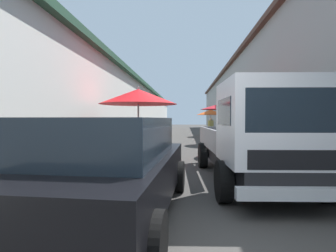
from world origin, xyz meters
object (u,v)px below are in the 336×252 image
object	(u,v)px
parked_scooter	(155,137)
fruit_stall_far_left	(138,105)
delivery_truck	(261,139)
plastic_stool	(128,146)
fruit_stall_near_left	(249,110)
fruit_stall_near_right	(210,116)
hatchback_car	(112,166)
fruit_stall_far_right	(220,112)
vendor_by_crates	(211,126)

from	to	relation	value
parked_scooter	fruit_stall_far_left	bearing A→B (deg)	-178.23
delivery_truck	parked_scooter	distance (m)	9.15
plastic_stool	delivery_truck	bearing A→B (deg)	-142.71
fruit_stall_near_left	fruit_stall_near_right	distance (m)	10.32
fruit_stall_near_right	parked_scooter	bearing A→B (deg)	150.15
hatchback_car	plastic_stool	xyz separation A→B (m)	(6.48, 1.26, -0.41)
fruit_stall_near_right	fruit_stall_far_right	size ratio (longest dim) A/B	0.95
delivery_truck	fruit_stall_far_left	bearing A→B (deg)	45.15
fruit_stall_near_right	delivery_truck	xyz separation A→B (m)	(-14.91, 0.46, -0.59)
fruit_stall_near_right	plastic_stool	distance (m)	10.85
fruit_stall_far_left	delivery_truck	bearing A→B (deg)	-134.85
fruit_stall_far_left	hatchback_car	distance (m)	4.63
delivery_truck	parked_scooter	world-z (taller)	delivery_truck
fruit_stall_near_left	parked_scooter	distance (m)	5.83
delivery_truck	vendor_by_crates	distance (m)	13.56
fruit_stall_near_left	hatchback_car	size ratio (longest dim) A/B	0.64
fruit_stall_far_left	plastic_stool	distance (m)	2.67
parked_scooter	plastic_stool	size ratio (longest dim) A/B	3.88
fruit_stall_near_left	hatchback_car	world-z (taller)	fruit_stall_near_left
vendor_by_crates	plastic_stool	bearing A→B (deg)	153.92
plastic_stool	fruit_stall_near_right	bearing A→B (deg)	-23.42
fruit_stall_near_left	fruit_stall_near_right	bearing A→B (deg)	2.39
fruit_stall_near_right	hatchback_car	world-z (taller)	fruit_stall_near_right
plastic_stool	parked_scooter	bearing A→B (deg)	-10.17
fruit_stall_far_left	hatchback_car	world-z (taller)	fruit_stall_far_left
fruit_stall_near_right	hatchback_car	bearing A→B (deg)	169.56
parked_scooter	hatchback_car	bearing A→B (deg)	-176.39
fruit_stall_near_left	vendor_by_crates	world-z (taller)	fruit_stall_near_left
fruit_stall_near_right	fruit_stall_far_right	bearing A→B (deg)	179.15
fruit_stall_far_left	hatchback_car	size ratio (longest dim) A/B	0.63
fruit_stall_far_right	plastic_stool	world-z (taller)	fruit_stall_far_right
vendor_by_crates	plastic_stool	world-z (taller)	vendor_by_crates
fruit_stall_far_left	fruit_stall_near_right	world-z (taller)	fruit_stall_far_left
fruit_stall_near_right	parked_scooter	distance (m)	7.43
fruit_stall_far_right	hatchback_car	size ratio (longest dim) A/B	0.58
parked_scooter	plastic_stool	xyz separation A→B (m)	(-3.53, 0.63, -0.12)
fruit_stall_near_right	delivery_truck	size ratio (longest dim) A/B	0.44
fruit_stall_far_right	delivery_truck	distance (m)	8.78
fruit_stall_near_left	fruit_stall_far_right	world-z (taller)	fruit_stall_far_right
fruit_stall_near_left	parked_scooter	xyz separation A→B (m)	(3.95, 4.08, -1.31)
fruit_stall_near_right	vendor_by_crates	bearing A→B (deg)	175.35
delivery_truck	vendor_by_crates	size ratio (longest dim) A/B	3.32
fruit_stall_near_left	vendor_by_crates	distance (m)	9.01
fruit_stall_far_left	fruit_stall_near_left	distance (m)	4.22
fruit_stall_far_right	vendor_by_crates	xyz separation A→B (m)	(4.81, 0.02, -0.92)
fruit_stall_far_left	fruit_stall_near_right	bearing A→B (deg)	-16.28
vendor_by_crates	fruit_stall_near_left	bearing A→B (deg)	-176.54
fruit_stall_far_left	plastic_stool	world-z (taller)	fruit_stall_far_left
fruit_stall_near_left	plastic_stool	world-z (taller)	fruit_stall_near_left
fruit_stall_far_left	hatchback_car	xyz separation A→B (m)	(-4.46, -0.46, -1.14)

